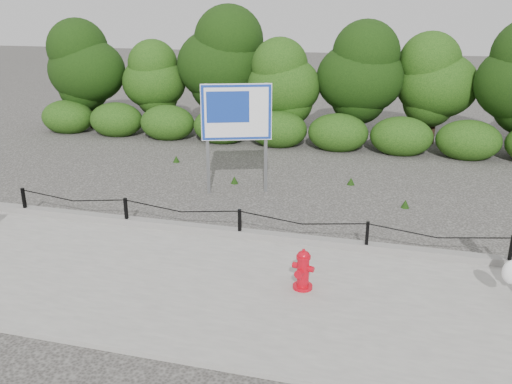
{
  "coord_description": "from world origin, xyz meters",
  "views": [
    {
      "loc": [
        2.91,
        -9.55,
        4.51
      ],
      "look_at": [
        0.28,
        0.2,
        1.0
      ],
      "focal_mm": 38.0,
      "sensor_mm": 36.0,
      "label": 1
    }
  ],
  "objects": [
    {
      "name": "chain_barrier",
      "position": [
        0.0,
        0.0,
        0.46
      ],
      "size": [
        10.06,
        0.06,
        0.6
      ],
      "color": "black",
      "rests_on": "sidewalk"
    },
    {
      "name": "curb",
      "position": [
        0.0,
        0.05,
        0.15
      ],
      "size": [
        14.0,
        0.22,
        0.14
      ],
      "primitive_type": "cube",
      "color": "slate",
      "rests_on": "sidewalk"
    },
    {
      "name": "advertising_sign",
      "position": [
        -0.91,
        2.8,
        1.93
      ],
      "size": [
        1.62,
        0.67,
        2.73
      ],
      "rotation": [
        0.0,
        0.0,
        0.35
      ],
      "color": "slate",
      "rests_on": "ground"
    },
    {
      "name": "fire_hydrant",
      "position": [
        1.59,
        -1.71,
        0.41
      ],
      "size": [
        0.4,
        0.41,
        0.7
      ],
      "rotation": [
        0.0,
        0.0,
        -0.26
      ],
      "color": "red",
      "rests_on": "sidewalk"
    },
    {
      "name": "ground",
      "position": [
        0.0,
        0.0,
        0.0
      ],
      "size": [
        90.0,
        90.0,
        0.0
      ],
      "primitive_type": "plane",
      "color": "#2D2B28",
      "rests_on": "ground"
    },
    {
      "name": "sidewalk",
      "position": [
        0.0,
        -2.0,
        0.04
      ],
      "size": [
        14.0,
        4.0,
        0.08
      ],
      "primitive_type": "cube",
      "color": "gray",
      "rests_on": "ground"
    },
    {
      "name": "treeline",
      "position": [
        0.5,
        8.97,
        2.36
      ],
      "size": [
        20.26,
        3.51,
        4.41
      ],
      "color": "black",
      "rests_on": "ground"
    }
  ]
}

